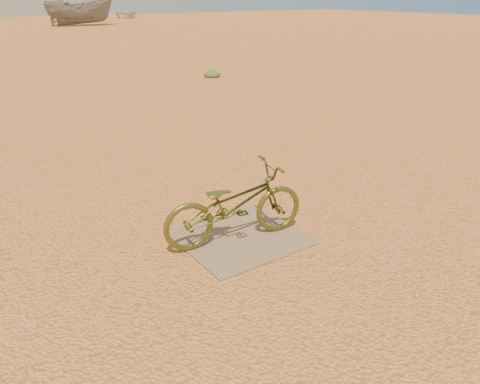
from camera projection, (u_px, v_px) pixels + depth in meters
ground at (221, 270)px, 4.84m from camera, size 120.00×120.00×0.00m
plywood_board at (240, 237)px, 5.47m from camera, size 1.35×1.28×0.02m
bicycle at (235, 204)px, 5.23m from camera, size 1.75×0.86×0.88m
boat_mid_right at (80, 12)px, 40.28m from camera, size 5.94×2.27×2.29m
boat_far_right at (125, 13)px, 53.35m from camera, size 4.70×5.74×1.04m
kale_b at (212, 77)px, 15.90m from camera, size 0.57×0.57×0.31m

